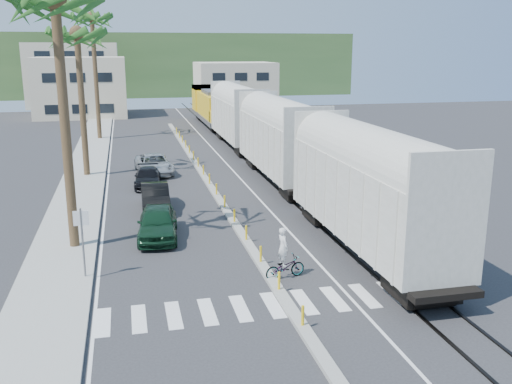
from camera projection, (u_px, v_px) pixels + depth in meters
ground at (272, 283)px, 22.79m from camera, size 140.00×140.00×0.00m
sidewalk at (87, 167)px, 44.54m from camera, size 3.00×90.00×0.15m
rails at (247, 154)px, 50.33m from camera, size 1.56×100.00×0.06m
median at (204, 176)px, 41.62m from camera, size 0.45×60.00×0.85m
crosswalk at (286, 304)px, 20.89m from camera, size 14.00×2.20×0.01m
lane_markings at (169, 165)px, 45.94m from camera, size 9.42×90.00×0.01m
freight_train at (260, 129)px, 44.95m from camera, size 3.00×60.94×5.85m
palm_trees at (80, 23)px, 39.83m from camera, size 3.50×37.20×13.75m
street_sign at (82, 233)px, 22.60m from camera, size 0.60×0.08×3.00m
buildings at (116, 80)px, 88.03m from camera, size 38.00×27.00×10.00m
hillside at (149, 64)px, 115.81m from camera, size 80.00×20.00×12.00m
car_lead at (158, 223)px, 27.97m from camera, size 2.68×5.01×1.60m
car_second at (155, 197)px, 33.02m from camera, size 1.66×4.50×1.47m
car_third at (148, 177)px, 38.60m from camera, size 2.30×4.49×1.24m
car_rear at (154, 164)px, 42.52m from camera, size 3.42×5.68×1.45m
cyclist at (284, 262)px, 23.09m from camera, size 1.42×2.04×2.16m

